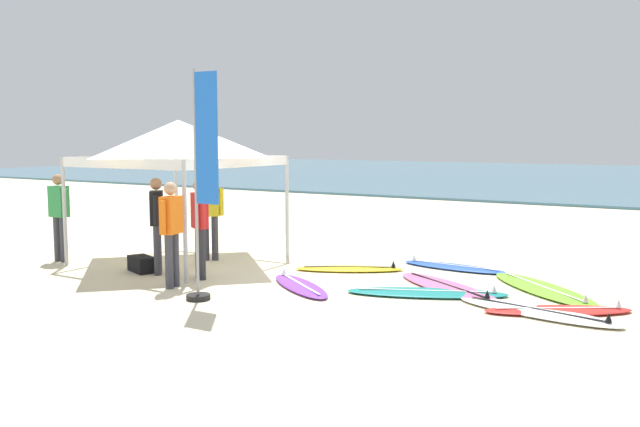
% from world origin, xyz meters
% --- Properties ---
extents(ground_plane, '(80.00, 80.00, 0.00)m').
position_xyz_m(ground_plane, '(0.00, 0.00, 0.00)').
color(ground_plane, beige).
extents(sea, '(80.00, 36.00, 0.10)m').
position_xyz_m(sea, '(0.00, 32.89, 0.05)').
color(sea, teal).
rests_on(sea, ground).
extents(canopy_tent, '(3.13, 3.13, 2.75)m').
position_xyz_m(canopy_tent, '(-2.34, 0.12, 2.39)').
color(canopy_tent, '#B7B7BC').
rests_on(canopy_tent, ground).
extents(surfboard_yellow, '(1.97, 1.41, 0.19)m').
position_xyz_m(surfboard_yellow, '(0.99, 0.95, 0.04)').
color(surfboard_yellow, yellow).
rests_on(surfboard_yellow, ground).
extents(surfboard_white, '(2.45, 1.13, 0.19)m').
position_xyz_m(surfboard_white, '(4.66, -0.38, 0.04)').
color(surfboard_white, white).
rests_on(surfboard_white, ground).
extents(surfboard_lime, '(2.36, 2.29, 0.19)m').
position_xyz_m(surfboard_lime, '(4.39, 1.10, 0.04)').
color(surfboard_lime, '#7AD12D').
rests_on(surfboard_lime, ground).
extents(surfboard_blue, '(2.05, 0.71, 0.19)m').
position_xyz_m(surfboard_blue, '(2.54, 2.10, 0.04)').
color(surfboard_blue, blue).
rests_on(surfboard_blue, ground).
extents(surfboard_purple, '(1.87, 1.58, 0.19)m').
position_xyz_m(surfboard_purple, '(0.99, -0.71, 0.04)').
color(surfboard_purple, purple).
rests_on(surfboard_purple, ground).
extents(surfboard_teal, '(2.52, 1.62, 0.19)m').
position_xyz_m(surfboard_teal, '(2.94, -0.10, 0.04)').
color(surfboard_teal, '#19847F').
rests_on(surfboard_teal, ground).
extents(surfboard_pink, '(2.39, 1.89, 0.19)m').
position_xyz_m(surfboard_pink, '(3.05, 0.44, 0.04)').
color(surfboard_pink, pink).
rests_on(surfboard_pink, ground).
extents(surfboard_red, '(2.03, 1.59, 0.19)m').
position_xyz_m(surfboard_red, '(4.90, -0.16, 0.04)').
color(surfboard_red, red).
rests_on(surfboard_red, ground).
extents(person_yellow, '(0.48, 0.38, 1.71)m').
position_xyz_m(person_yellow, '(-1.87, 0.45, 0.99)').
color(person_yellow, '#383842').
rests_on(person_yellow, ground).
extents(person_black, '(0.40, 0.43, 1.71)m').
position_xyz_m(person_black, '(-1.76, -1.09, 0.99)').
color(person_black, '#383842').
rests_on(person_black, ground).
extents(person_red, '(0.47, 0.38, 1.71)m').
position_xyz_m(person_red, '(-0.85, -1.00, 0.99)').
color(person_red, '#2D2D33').
rests_on(person_red, ground).
extents(person_orange, '(0.29, 0.54, 1.71)m').
position_xyz_m(person_orange, '(-0.79, -1.75, 0.99)').
color(person_orange, '#383842').
rests_on(person_orange, ground).
extents(person_grey, '(0.40, 0.44, 1.71)m').
position_xyz_m(person_grey, '(-2.83, 1.31, 0.99)').
color(person_grey, '#383842').
rests_on(person_grey, ground).
extents(person_green, '(0.55, 0.23, 1.71)m').
position_xyz_m(person_green, '(-4.28, -1.17, 0.99)').
color(person_green, '#383842').
rests_on(person_green, ground).
extents(banner_flag, '(0.60, 0.36, 3.40)m').
position_xyz_m(banner_flag, '(0.23, -2.17, 1.57)').
color(banner_flag, '#99999E').
rests_on(banner_flag, ground).
extents(gear_bag_near_tent, '(0.68, 0.52, 0.28)m').
position_xyz_m(gear_bag_near_tent, '(-2.17, -1.08, 0.14)').
color(gear_bag_near_tent, black).
rests_on(gear_bag_near_tent, ground).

